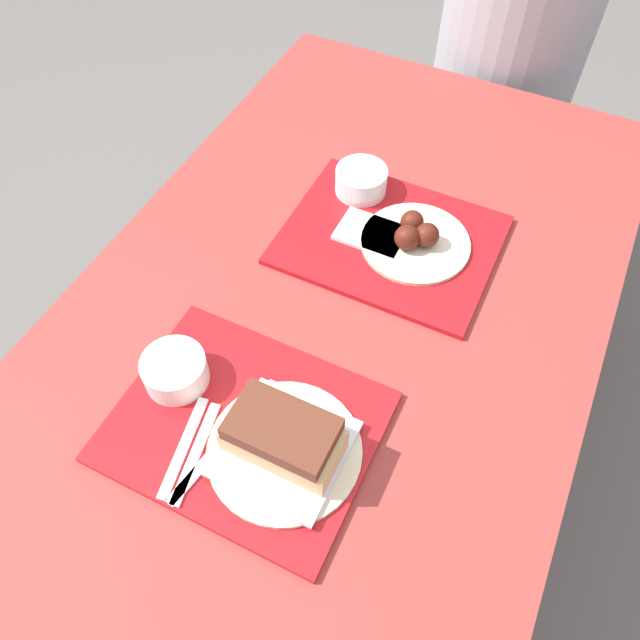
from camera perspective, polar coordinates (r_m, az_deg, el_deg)
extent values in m
plane|color=#605B56|center=(1.73, -0.09, -14.92)|extent=(12.00, 12.00, 0.00)
cube|color=maroon|center=(1.10, -0.14, -1.79)|extent=(0.92, 1.71, 0.04)
cylinder|color=maroon|center=(1.96, -0.65, 13.58)|extent=(0.07, 0.07, 0.68)
cylinder|color=maroon|center=(1.84, 22.22, 5.50)|extent=(0.07, 0.07, 0.68)
cube|color=maroon|center=(2.04, 13.80, 16.40)|extent=(0.87, 0.28, 0.04)
cylinder|color=maroon|center=(2.25, 3.43, 15.05)|extent=(0.06, 0.06, 0.39)
cylinder|color=maroon|center=(2.16, 22.12, 8.47)|extent=(0.06, 0.06, 0.39)
cube|color=#B21419|center=(1.00, -6.89, -9.61)|extent=(0.40, 0.32, 0.01)
cube|color=#B21419|center=(1.22, 6.40, 7.31)|extent=(0.40, 0.32, 0.01)
cylinder|color=white|center=(1.03, -13.11, -4.53)|extent=(0.10, 0.10, 0.05)
cylinder|color=beige|center=(1.01, -13.32, -3.95)|extent=(0.09, 0.09, 0.01)
cylinder|color=beige|center=(0.96, -3.26, -11.81)|extent=(0.24, 0.24, 0.01)
cube|color=silver|center=(0.95, -3.29, -11.62)|extent=(0.18, 0.18, 0.01)
cube|color=#DBB275|center=(0.93, -3.37, -10.90)|extent=(0.17, 0.09, 0.05)
cube|color=#562819|center=(0.89, -3.49, -9.87)|extent=(0.15, 0.09, 0.03)
cube|color=white|center=(0.98, -11.27, -11.81)|extent=(0.05, 0.17, 0.00)
cube|color=white|center=(0.97, -10.17, -12.38)|extent=(0.04, 0.17, 0.00)
cube|color=white|center=(0.99, -12.36, -11.26)|extent=(0.05, 0.17, 0.00)
cube|color=#A59E93|center=(1.01, -4.04, -6.50)|extent=(0.04, 0.03, 0.01)
cylinder|color=white|center=(1.29, 3.78, 12.60)|extent=(0.10, 0.10, 0.05)
cylinder|color=beige|center=(1.28, 3.83, 13.26)|extent=(0.09, 0.09, 0.01)
cylinder|color=beige|center=(1.21, 8.71, 7.01)|extent=(0.21, 0.21, 0.01)
sphere|color=#4C190F|center=(1.19, 9.74, 7.65)|extent=(0.05, 0.05, 0.05)
sphere|color=#4C190F|center=(1.21, 8.41, 8.86)|extent=(0.04, 0.04, 0.04)
sphere|color=#4C190F|center=(1.18, 7.97, 7.47)|extent=(0.05, 0.05, 0.05)
cube|color=white|center=(1.22, 4.70, 7.93)|extent=(0.13, 0.09, 0.01)
cylinder|color=#9E9EA3|center=(1.88, 17.08, 22.78)|extent=(0.39, 0.39, 0.54)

